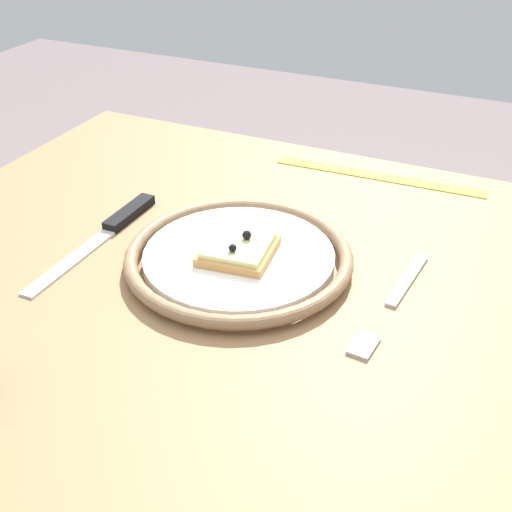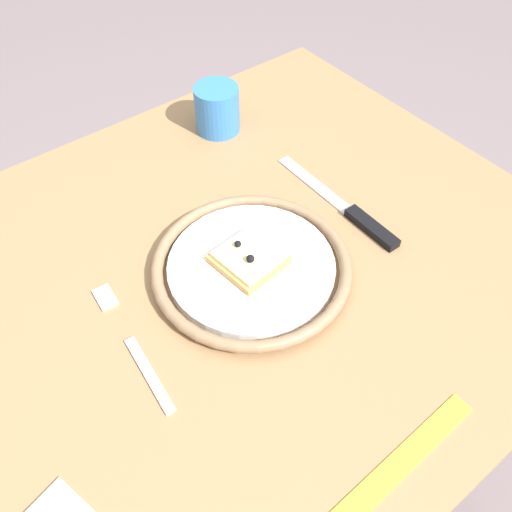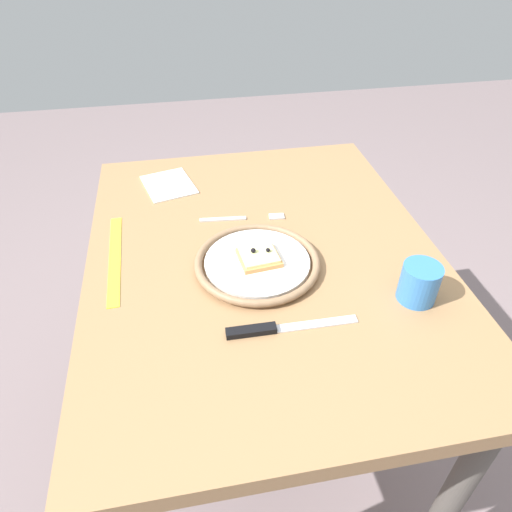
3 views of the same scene
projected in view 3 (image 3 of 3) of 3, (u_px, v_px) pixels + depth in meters
ground_plane at (261, 437)px, 1.46m from camera, size 6.00×6.00×0.00m
dining_table at (263, 285)px, 1.05m from camera, size 0.96×0.75×0.75m
plate at (257, 262)px, 0.95m from camera, size 0.26×0.26×0.02m
pizza_slice_near at (259, 257)px, 0.94m from camera, size 0.09×0.09×0.03m
knife at (269, 329)px, 0.81m from camera, size 0.02×0.24×0.01m
fork at (243, 218)px, 1.09m from camera, size 0.04×0.20×0.00m
cup at (419, 283)px, 0.86m from camera, size 0.07×0.07×0.08m
measuring_tape at (115, 258)px, 0.97m from camera, size 0.30×0.03×0.00m
napkin at (169, 185)px, 1.21m from camera, size 0.17×0.15×0.00m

